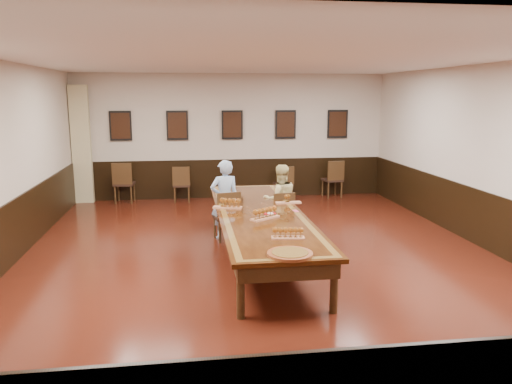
{
  "coord_description": "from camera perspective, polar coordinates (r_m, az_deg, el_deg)",
  "views": [
    {
      "loc": [
        -1.17,
        -7.94,
        2.67
      ],
      "look_at": [
        0.0,
        0.5,
        1.0
      ],
      "focal_mm": 35.0,
      "sensor_mm": 36.0,
      "label": 1
    }
  ],
  "objects": [
    {
      "name": "curtain",
      "position": [
        13.07,
        -19.33,
        5.12
      ],
      "size": [
        0.45,
        0.18,
        2.9
      ],
      "primitive_type": "cube",
      "color": "tan",
      "rests_on": "floor"
    },
    {
      "name": "person_woman",
      "position": [
        9.53,
        2.78,
        -0.94
      ],
      "size": [
        0.73,
        0.6,
        1.37
      ],
      "primitive_type": "imported",
      "rotation": [
        0.0,
        0.0,
        3.24
      ],
      "color": "beige",
      "rests_on": "floor"
    },
    {
      "name": "flight_c",
      "position": [
        7.8,
        1.04,
        -2.5
      ],
      "size": [
        0.5,
        0.41,
        0.19
      ],
      "color": "#AF6B49",
      "rests_on": "conference_table"
    },
    {
      "name": "posters",
      "position": [
        12.95,
        -2.73,
        7.67
      ],
      "size": [
        6.14,
        0.04,
        0.74
      ],
      "color": "black",
      "rests_on": "wall_back"
    },
    {
      "name": "spare_chair_c",
      "position": [
        12.83,
        3.14,
        1.07
      ],
      "size": [
        0.51,
        0.53,
        0.88
      ],
      "primitive_type": null,
      "rotation": [
        0.0,
        0.0,
        3.37
      ],
      "color": "black",
      "rests_on": "floor"
    },
    {
      "name": "pink_phone",
      "position": [
        8.36,
        4.54,
        -2.18
      ],
      "size": [
        0.09,
        0.15,
        0.01
      ],
      "primitive_type": "cube",
      "rotation": [
        0.0,
        0.0,
        0.15
      ],
      "color": "#F15074",
      "rests_on": "conference_table"
    },
    {
      "name": "chair_woman",
      "position": [
        9.5,
        2.92,
        -2.51
      ],
      "size": [
        0.45,
        0.49,
        0.88
      ],
      "primitive_type": null,
      "rotation": [
        0.0,
        0.0,
        3.24
      ],
      "color": "black",
      "rests_on": "floor"
    },
    {
      "name": "carved_platter",
      "position": [
        6.11,
        3.9,
        -7.05
      ],
      "size": [
        0.68,
        0.68,
        0.04
      ],
      "color": "#5F2813",
      "rests_on": "conference_table"
    },
    {
      "name": "wall_front",
      "position": [
        3.33,
        13.31,
        -7.97
      ],
      "size": [
        8.0,
        0.02,
        3.2
      ],
      "primitive_type": "cube",
      "color": "#C1B2A2",
      "rests_on": "floor"
    },
    {
      "name": "floor",
      "position": [
        8.46,
        0.47,
        -7.38
      ],
      "size": [
        8.0,
        10.0,
        0.02
      ],
      "primitive_type": "cube",
      "color": "black",
      "rests_on": "ground"
    },
    {
      "name": "flight_a",
      "position": [
        8.54,
        -3.18,
        -1.33
      ],
      "size": [
        0.51,
        0.27,
        0.18
      ],
      "color": "#AF6B49",
      "rests_on": "conference_table"
    },
    {
      "name": "red_plate_grp",
      "position": [
        8.12,
        1.62,
        -2.51
      ],
      "size": [
        0.19,
        0.19,
        0.02
      ],
      "color": "red",
      "rests_on": "conference_table"
    },
    {
      "name": "spare_chair_d",
      "position": [
        13.3,
        8.71,
        1.53
      ],
      "size": [
        0.53,
        0.56,
        0.98
      ],
      "primitive_type": null,
      "rotation": [
        0.0,
        0.0,
        3.29
      ],
      "color": "black",
      "rests_on": "floor"
    },
    {
      "name": "wall_right",
      "position": [
        9.54,
        25.11,
        3.6
      ],
      "size": [
        0.02,
        10.0,
        3.2
      ],
      "primitive_type": "cube",
      "color": "#C1B2A2",
      "rests_on": "floor"
    },
    {
      "name": "flight_d",
      "position": [
        6.76,
        3.68,
        -4.76
      ],
      "size": [
        0.46,
        0.19,
        0.17
      ],
      "color": "#AF6B49",
      "rests_on": "conference_table"
    },
    {
      "name": "person_man",
      "position": [
        9.31,
        -3.6,
        -0.87
      ],
      "size": [
        0.6,
        0.46,
        1.49
      ],
      "primitive_type": "imported",
      "rotation": [
        0.0,
        0.0,
        3.34
      ],
      "color": "#5086C9",
      "rests_on": "floor"
    },
    {
      "name": "chair_man",
      "position": [
        9.28,
        -3.41,
        -2.67
      ],
      "size": [
        0.52,
        0.55,
        0.93
      ],
      "primitive_type": null,
      "rotation": [
        0.0,
        0.0,
        3.34
      ],
      "color": "black",
      "rests_on": "floor"
    },
    {
      "name": "spare_chair_b",
      "position": [
        12.72,
        -8.5,
        0.95
      ],
      "size": [
        0.44,
        0.48,
        0.91
      ],
      "primitive_type": null,
      "rotation": [
        0.0,
        0.0,
        3.11
      ],
      "color": "black",
      "rests_on": "floor"
    },
    {
      "name": "ceiling",
      "position": [
        8.04,
        0.51,
        14.94
      ],
      "size": [
        8.0,
        10.0,
        0.02
      ],
      "primitive_type": "cube",
      "color": "white",
      "rests_on": "floor"
    },
    {
      "name": "conference_table",
      "position": [
        8.28,
        0.48,
        -3.3
      ],
      "size": [
        1.4,
        5.0,
        0.76
      ],
      "color": "black",
      "rests_on": "floor"
    },
    {
      "name": "wall_back",
      "position": [
        13.04,
        -2.75,
        6.38
      ],
      "size": [
        8.0,
        0.02,
        3.2
      ],
      "primitive_type": "cube",
      "color": "#C1B2A2",
      "rests_on": "floor"
    },
    {
      "name": "wainscoting",
      "position": [
        8.31,
        0.48,
        -4.04
      ],
      "size": [
        8.0,
        10.0,
        1.0
      ],
      "color": "black",
      "rests_on": "floor"
    },
    {
      "name": "spare_chair_a",
      "position": [
        12.88,
        -14.83,
        1.08
      ],
      "size": [
        0.52,
        0.56,
        1.03
      ],
      "primitive_type": null,
      "rotation": [
        0.0,
        0.0,
        3.06
      ],
      "color": "black",
      "rests_on": "floor"
    },
    {
      "name": "flight_b",
      "position": [
        8.93,
        3.69,
        -0.83
      ],
      "size": [
        0.46,
        0.15,
        0.17
      ],
      "color": "#AF6B49",
      "rests_on": "conference_table"
    }
  ]
}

